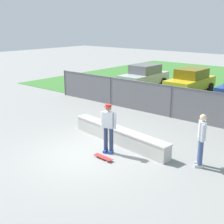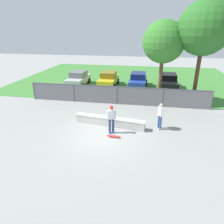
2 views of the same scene
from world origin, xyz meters
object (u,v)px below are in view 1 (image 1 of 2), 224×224
(bystander, at_px, (201,138))
(car_silver, at_px, (144,76))
(concrete_ledge, at_px, (119,136))
(car_yellow, at_px, (190,81))
(skateboard, at_px, (103,157))
(skateboarder, at_px, (108,126))

(bystander, bearing_deg, car_silver, 132.32)
(concrete_ledge, height_order, car_silver, car_silver)
(car_yellow, distance_m, bystander, 11.53)
(car_silver, height_order, car_yellow, same)
(concrete_ledge, height_order, bystander, bystander)
(skateboard, bearing_deg, car_silver, 118.12)
(skateboard, relative_size, car_silver, 0.19)
(skateboarder, distance_m, car_yellow, 11.52)
(concrete_ledge, distance_m, car_silver, 11.49)
(skateboarder, xyz_separation_m, skateboard, (0.24, -0.56, -0.96))
(car_silver, bearing_deg, bystander, -47.68)
(concrete_ledge, bearing_deg, skateboard, -70.94)
(skateboard, distance_m, car_yellow, 12.14)
(skateboard, bearing_deg, concrete_ledge, 109.06)
(car_silver, bearing_deg, car_yellow, 4.78)
(concrete_ledge, xyz_separation_m, car_silver, (-5.63, 10.00, 0.52))
(concrete_ledge, distance_m, car_yellow, 10.51)
(bystander, bearing_deg, car_yellow, 118.04)
(car_yellow, xyz_separation_m, bystander, (5.42, -10.18, 0.17))
(car_yellow, bearing_deg, car_silver, -175.22)
(concrete_ledge, relative_size, car_silver, 1.17)
(concrete_ledge, height_order, skateboarder, skateboarder)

